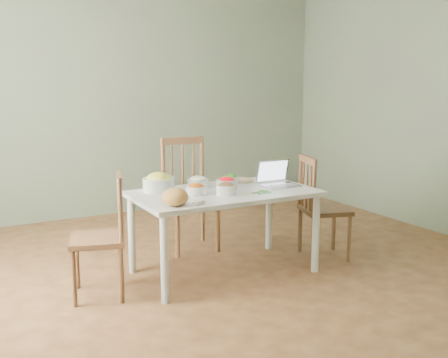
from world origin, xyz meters
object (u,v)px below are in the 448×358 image
dining_table (224,232)px  bread_boule (175,197)px  chair_left (97,236)px  bowl_squash (159,182)px  chair_far (190,195)px  chair_right (325,207)px  laptop (281,174)px

dining_table → bread_boule: bread_boule is taller
chair_left → bowl_squash: (0.58, 0.24, 0.30)m
chair_far → dining_table: bearing=-87.8°
chair_far → bread_boule: bearing=-116.6°
dining_table → bowl_squash: 0.66m
chair_left → bowl_squash: size_ratio=3.53×
chair_far → chair_right: 1.22m
bowl_squash → bread_boule: bearing=-99.1°
bowl_squash → laptop: 1.01m
chair_left → bread_boule: bearing=78.7°
dining_table → bread_boule: (-0.54, -0.26, 0.40)m
chair_far → bread_boule: chair_far is taller
chair_right → laptop: (-0.45, 0.03, 0.33)m
bread_boule → dining_table: bearing=25.9°
chair_left → laptop: size_ratio=2.98×
bread_boule → chair_far: bearing=59.4°
bowl_squash → laptop: size_ratio=0.84×
chair_far → chair_left: chair_far is taller
chair_right → bowl_squash: 1.49m
chair_far → laptop: (0.49, -0.74, 0.27)m
chair_right → bowl_squash: (-1.42, 0.34, 0.30)m
laptop → bread_boule: bearing=-167.3°
bowl_squash → chair_far: bearing=42.4°
chair_left → chair_right: chair_right is taller
bread_boule → bowl_squash: bearing=80.9°
chair_left → bowl_squash: bearing=129.5°
chair_far → bowl_squash: 0.69m
chair_left → dining_table: bearing=106.6°
chair_right → chair_far: bearing=67.9°
chair_left → bowl_squash: chair_left is taller
dining_table → chair_left: bearing=179.6°
chair_far → chair_left: 1.26m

